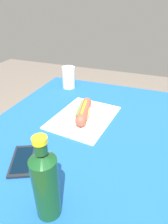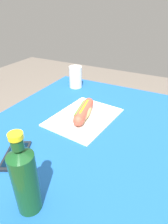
{
  "view_description": "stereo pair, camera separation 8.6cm",
  "coord_description": "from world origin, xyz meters",
  "px_view_note": "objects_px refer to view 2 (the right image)",
  "views": [
    {
      "loc": [
        -0.64,
        -0.22,
        1.2
      ],
      "look_at": [
        0.06,
        0.05,
        0.77
      ],
      "focal_mm": 31.33,
      "sensor_mm": 36.0,
      "label": 1
    },
    {
      "loc": [
        -0.6,
        -0.3,
        1.2
      ],
      "look_at": [
        0.06,
        0.05,
        0.77
      ],
      "focal_mm": 31.33,
      "sensor_mm": 36.0,
      "label": 2
    }
  ],
  "objects_px": {
    "hot_dog": "(84,111)",
    "drinking_cup": "(76,77)",
    "cell_phone": "(16,155)",
    "soda_bottle": "(25,179)"
  },
  "relations": [
    {
      "from": "hot_dog",
      "to": "drinking_cup",
      "type": "height_order",
      "value": "drinking_cup"
    },
    {
      "from": "hot_dog",
      "to": "cell_phone",
      "type": "bearing_deg",
      "value": 164.64
    },
    {
      "from": "soda_bottle",
      "to": "drinking_cup",
      "type": "height_order",
      "value": "soda_bottle"
    },
    {
      "from": "cell_phone",
      "to": "soda_bottle",
      "type": "height_order",
      "value": "soda_bottle"
    },
    {
      "from": "hot_dog",
      "to": "drinking_cup",
      "type": "distance_m",
      "value": 0.36
    },
    {
      "from": "cell_phone",
      "to": "drinking_cup",
      "type": "xyz_separation_m",
      "value": [
        0.62,
        0.12,
        0.06
      ]
    },
    {
      "from": "soda_bottle",
      "to": "cell_phone",
      "type": "bearing_deg",
      "value": 54.52
    },
    {
      "from": "soda_bottle",
      "to": "hot_dog",
      "type": "bearing_deg",
      "value": 10.06
    },
    {
      "from": "hot_dog",
      "to": "cell_phone",
      "type": "xyz_separation_m",
      "value": [
        -0.33,
        0.09,
        -0.03
      ]
    },
    {
      "from": "hot_dog",
      "to": "cell_phone",
      "type": "distance_m",
      "value": 0.34
    }
  ]
}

